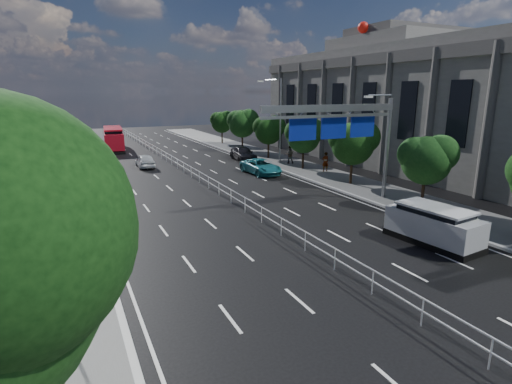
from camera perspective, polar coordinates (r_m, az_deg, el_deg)
ground at (r=17.12m, az=14.37°, el=-12.80°), size 160.00×160.00×0.00m
sidewalk_near at (r=13.83m, az=-28.79°, el=-20.96°), size 5.00×140.00×0.14m
kerb_near at (r=13.80m, az=-17.78°, el=-19.82°), size 0.25×140.00×0.15m
kerb_far at (r=23.56m, az=31.57°, el=-6.75°), size 0.25×140.00×0.15m
median_fence at (r=36.18m, az=-8.94°, el=2.65°), size 0.05×85.00×1.02m
toilet_sign at (r=12.44m, az=-27.84°, el=-9.72°), size 1.62×0.18×4.34m
overhead_gantry at (r=27.44m, az=12.50°, el=9.59°), size 10.24×0.38×7.45m
streetlight_far at (r=42.86m, az=3.17°, el=10.89°), size 2.78×2.40×9.00m
civic_hall at (r=47.64m, az=20.02°, el=11.68°), size 14.40×36.00×14.35m
near_tree_back at (r=29.67m, az=-29.26°, el=6.52°), size 4.84×4.51×6.69m
far_tree_c at (r=28.56m, az=23.27°, el=4.53°), size 3.52×3.28×4.94m
far_tree_d at (r=33.87m, az=13.77°, el=7.06°), size 3.85×3.59×5.34m
far_tree_e at (r=39.92m, az=6.89°, el=8.19°), size 3.63×3.38×5.13m
far_tree_f at (r=46.40m, az=1.86°, el=9.02°), size 3.52×3.28×5.02m
far_tree_g at (r=53.12m, az=-1.93°, el=9.95°), size 3.96×3.69×5.45m
far_tree_h at (r=60.06m, az=-4.87°, el=10.08°), size 3.41×3.18×4.91m
white_minivan at (r=36.91m, az=-21.13°, el=2.59°), size 2.21×4.15×1.72m
red_bus at (r=57.49m, az=-19.71°, el=7.25°), size 3.15×10.06×2.96m
near_car_silver at (r=42.98m, az=-15.57°, el=4.33°), size 1.70×4.08×1.38m
near_car_dark at (r=59.14m, az=-23.61°, el=6.31°), size 2.24×4.83×1.53m
silver_minivan at (r=22.46m, az=24.01°, el=-4.38°), size 2.46×4.91×1.97m
parked_car_teal at (r=38.03m, az=0.69°, el=3.65°), size 2.58×5.16×1.40m
parked_car_dark at (r=45.88m, az=-1.86°, el=5.48°), size 2.43×5.15×1.45m
pedestrian_a at (r=39.04m, az=9.87°, el=4.28°), size 0.72×0.50×1.88m
pedestrian_b at (r=43.08m, az=4.81°, el=5.37°), size 1.15×1.06×1.91m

